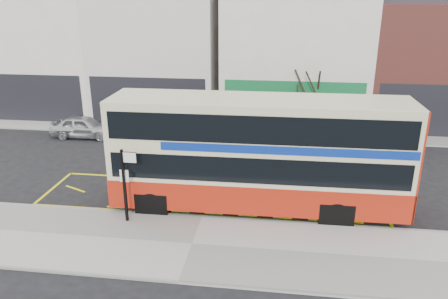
# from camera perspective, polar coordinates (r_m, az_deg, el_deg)

# --- Properties ---
(ground) EXTENTS (120.00, 120.00, 0.00)m
(ground) POSITION_cam_1_polar(r_m,az_deg,el_deg) (17.04, -2.63, -8.53)
(ground) COLOR black
(ground) RESTS_ON ground
(pavement) EXTENTS (40.00, 4.00, 0.15)m
(pavement) POSITION_cam_1_polar(r_m,az_deg,el_deg) (15.05, -4.20, -12.38)
(pavement) COLOR #A6A29E
(pavement) RESTS_ON ground
(kerb) EXTENTS (40.00, 0.15, 0.15)m
(kerb) POSITION_cam_1_polar(r_m,az_deg,el_deg) (16.68, -2.86, -8.90)
(kerb) COLOR gray
(kerb) RESTS_ON ground
(far_pavement) EXTENTS (50.00, 3.00, 0.15)m
(far_pavement) POSITION_cam_1_polar(r_m,az_deg,el_deg) (27.11, 1.44, 2.59)
(far_pavement) COLOR #A6A29E
(far_pavement) RESTS_ON ground
(road_markings) EXTENTS (14.00, 3.40, 0.01)m
(road_markings) POSITION_cam_1_polar(r_m,az_deg,el_deg) (18.44, -1.75, -6.18)
(road_markings) COLOR yellow
(road_markings) RESTS_ON ground
(terrace_far_left) EXTENTS (8.00, 8.01, 10.80)m
(terrace_far_left) POSITION_cam_1_polar(r_m,az_deg,el_deg) (34.04, -21.53, 12.95)
(terrace_far_left) COLOR white
(terrace_far_left) RESTS_ON ground
(terrace_left) EXTENTS (8.00, 8.01, 11.80)m
(terrace_left) POSITION_cam_1_polar(r_m,az_deg,el_deg) (30.99, -8.14, 14.47)
(terrace_left) COLOR silver
(terrace_left) RESTS_ON ground
(terrace_green_shop) EXTENTS (9.00, 8.01, 11.30)m
(terrace_green_shop) POSITION_cam_1_polar(r_m,az_deg,el_deg) (29.90, 9.26, 13.75)
(terrace_green_shop) COLOR white
(terrace_green_shop) RESTS_ON ground
(terrace_right) EXTENTS (9.00, 8.01, 10.30)m
(terrace_right) POSITION_cam_1_polar(r_m,az_deg,el_deg) (31.50, 26.13, 11.42)
(terrace_right) COLOR #94443B
(terrace_right) RESTS_ON ground
(double_decker_bus) EXTENTS (11.18, 2.69, 4.46)m
(double_decker_bus) POSITION_cam_1_polar(r_m,az_deg,el_deg) (16.61, 4.62, -0.47)
(double_decker_bus) COLOR beige
(double_decker_bus) RESTS_ON ground
(bus_stop_post) EXTENTS (0.69, 0.12, 2.78)m
(bus_stop_post) POSITION_cam_1_polar(r_m,az_deg,el_deg) (15.98, -12.73, -3.72)
(bus_stop_post) COLOR black
(bus_stop_post) RESTS_ON pavement
(car_silver) EXTENTS (3.84, 1.57, 1.30)m
(car_silver) POSITION_cam_1_polar(r_m,az_deg,el_deg) (27.02, -17.82, 2.86)
(car_silver) COLOR #BBBBC0
(car_silver) RESTS_ON ground
(car_grey) EXTENTS (4.02, 2.37, 1.25)m
(car_grey) POSITION_cam_1_polar(r_m,az_deg,el_deg) (25.49, -6.14, 2.65)
(car_grey) COLOR #45474D
(car_grey) RESTS_ON ground
(car_white) EXTENTS (5.29, 2.71, 1.47)m
(car_white) POSITION_cam_1_polar(r_m,az_deg,el_deg) (24.62, 16.99, 1.53)
(car_white) COLOR #BCBCBC
(car_white) RESTS_ON ground
(street_tree_right) EXTENTS (2.33, 2.33, 5.04)m
(street_tree_right) POSITION_cam_1_polar(r_m,az_deg,el_deg) (26.17, 10.98, 9.19)
(street_tree_right) COLOR #312516
(street_tree_right) RESTS_ON ground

